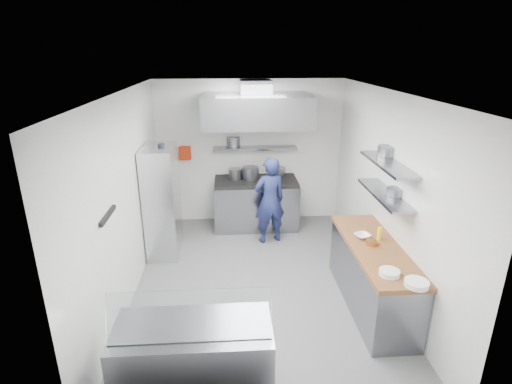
{
  "coord_description": "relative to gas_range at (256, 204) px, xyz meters",
  "views": [
    {
      "loc": [
        -0.39,
        -5.14,
        3.32
      ],
      "look_at": [
        0.0,
        0.6,
        1.25
      ],
      "focal_mm": 28.0,
      "sensor_mm": 36.0,
      "label": 1
    }
  ],
  "objects": [
    {
      "name": "floor",
      "position": [
        -0.1,
        -2.1,
        -0.45
      ],
      "size": [
        5.0,
        5.0,
        0.0
      ],
      "primitive_type": "plane",
      "color": "#4B4B4D",
      "rests_on": "ground"
    },
    {
      "name": "ceiling",
      "position": [
        -0.1,
        -2.1,
        2.35
      ],
      "size": [
        5.0,
        5.0,
        0.0
      ],
      "primitive_type": "plane",
      "rotation": [
        3.14,
        0.0,
        0.0
      ],
      "color": "silver",
      "rests_on": "wall_back"
    },
    {
      "name": "wall_back",
      "position": [
        -0.1,
        0.4,
        0.95
      ],
      "size": [
        3.6,
        2.8,
        0.02
      ],
      "primitive_type": "cube",
      "rotation": [
        1.57,
        0.0,
        0.0
      ],
      "color": "white",
      "rests_on": "floor"
    },
    {
      "name": "wall_front",
      "position": [
        -0.1,
        -4.6,
        0.95
      ],
      "size": [
        3.6,
        2.8,
        0.02
      ],
      "primitive_type": "cube",
      "rotation": [
        -1.57,
        0.0,
        0.0
      ],
      "color": "white",
      "rests_on": "floor"
    },
    {
      "name": "wall_left",
      "position": [
        -1.9,
        -2.1,
        0.95
      ],
      "size": [
        2.8,
        5.0,
        0.02
      ],
      "primitive_type": "cube",
      "rotation": [
        1.57,
        0.0,
        1.57
      ],
      "color": "white",
      "rests_on": "floor"
    },
    {
      "name": "wall_right",
      "position": [
        1.7,
        -2.1,
        0.95
      ],
      "size": [
        2.8,
        5.0,
        0.02
      ],
      "primitive_type": "cube",
      "rotation": [
        1.57,
        0.0,
        -1.57
      ],
      "color": "white",
      "rests_on": "floor"
    },
    {
      "name": "gas_range",
      "position": [
        0.0,
        0.0,
        0.0
      ],
      "size": [
        1.6,
        0.8,
        0.9
      ],
      "primitive_type": "cube",
      "color": "gray",
      "rests_on": "floor"
    },
    {
      "name": "cooktop",
      "position": [
        0.0,
        0.0,
        0.48
      ],
      "size": [
        1.57,
        0.78,
        0.06
      ],
      "primitive_type": "cube",
      "color": "black",
      "rests_on": "gas_range"
    },
    {
      "name": "stock_pot_left",
      "position": [
        -0.39,
        0.09,
        0.61
      ],
      "size": [
        0.26,
        0.26,
        0.2
      ],
      "primitive_type": "cylinder",
      "color": "slate",
      "rests_on": "cooktop"
    },
    {
      "name": "stock_pot_mid",
      "position": [
        -0.1,
        0.05,
        0.63
      ],
      "size": [
        0.31,
        0.31,
        0.24
      ],
      "primitive_type": "cylinder",
      "color": "slate",
      "rests_on": "cooktop"
    },
    {
      "name": "stock_pot_right",
      "position": [
        0.46,
        0.27,
        0.59
      ],
      "size": [
        0.27,
        0.27,
        0.16
      ],
      "primitive_type": "cylinder",
      "color": "slate",
      "rests_on": "cooktop"
    },
    {
      "name": "over_range_shelf",
      "position": [
        0.0,
        0.24,
        1.07
      ],
      "size": [
        1.6,
        0.3,
        0.04
      ],
      "primitive_type": "cube",
      "color": "gray",
      "rests_on": "wall_back"
    },
    {
      "name": "shelf_pot_a",
      "position": [
        -0.42,
        0.38,
        1.18
      ],
      "size": [
        0.25,
        0.25,
        0.18
      ],
      "primitive_type": "cylinder",
      "color": "slate",
      "rests_on": "over_range_shelf"
    },
    {
      "name": "extractor_hood",
      "position": [
        0.0,
        -0.18,
        1.85
      ],
      "size": [
        1.9,
        1.15,
        0.55
      ],
      "primitive_type": "cube",
      "color": "gray",
      "rests_on": "wall_back"
    },
    {
      "name": "hood_duct",
      "position": [
        0.0,
        0.05,
        2.23
      ],
      "size": [
        0.55,
        0.55,
        0.24
      ],
      "primitive_type": "cube",
      "color": "slate",
      "rests_on": "extractor_hood"
    },
    {
      "name": "red_firebox",
      "position": [
        -1.35,
        0.34,
        0.97
      ],
      "size": [
        0.22,
        0.1,
        0.26
      ],
      "primitive_type": "cube",
      "color": "#B12B0E",
      "rests_on": "wall_back"
    },
    {
      "name": "chef",
      "position": [
        0.2,
        -0.68,
        0.34
      ],
      "size": [
        0.66,
        0.52,
        1.57
      ],
      "primitive_type": "imported",
      "rotation": [
        0.0,
        0.0,
        3.43
      ],
      "color": "#1A214F",
      "rests_on": "floor"
    },
    {
      "name": "wire_rack",
      "position": [
        -1.63,
        -0.94,
        0.48
      ],
      "size": [
        0.5,
        0.9,
        1.85
      ],
      "primitive_type": "cube",
      "color": "silver",
      "rests_on": "floor"
    },
    {
      "name": "rack_bin_a",
      "position": [
        -1.63,
        -1.17,
        0.35
      ],
      "size": [
        0.17,
        0.21,
        0.19
      ],
      "primitive_type": "cube",
      "color": "white",
      "rests_on": "wire_rack"
    },
    {
      "name": "rack_bin_b",
      "position": [
        -1.63,
        -0.68,
        0.85
      ],
      "size": [
        0.14,
        0.18,
        0.16
      ],
      "primitive_type": "cube",
      "color": "yellow",
      "rests_on": "wire_rack"
    },
    {
      "name": "rack_jar",
      "position": [
        -1.58,
        -0.91,
        1.35
      ],
      "size": [
        0.11,
        0.11,
        0.18
      ],
      "primitive_type": "cylinder",
      "color": "black",
      "rests_on": "wire_rack"
    },
    {
      "name": "knife_strip",
      "position": [
        -1.88,
        -3.0,
        1.1
      ],
      "size": [
        0.04,
        0.55,
        0.05
      ],
      "primitive_type": "cube",
      "color": "black",
      "rests_on": "wall_left"
    },
    {
      "name": "prep_counter_base",
      "position": [
        1.38,
        -2.7,
        -0.03
      ],
      "size": [
        0.62,
        2.0,
        0.84
      ],
      "primitive_type": "cube",
      "color": "gray",
      "rests_on": "floor"
    },
    {
      "name": "prep_counter_top",
      "position": [
        1.38,
        -2.7,
        0.42
      ],
      "size": [
        0.65,
        2.04,
        0.06
      ],
      "primitive_type": "cube",
      "color": "brown",
      "rests_on": "prep_counter_base"
    },
    {
      "name": "plate_stack_a",
      "position": [
        1.5,
        -3.64,
        0.48
      ],
      "size": [
        0.26,
        0.26,
        0.06
      ],
      "primitive_type": "cylinder",
      "color": "white",
      "rests_on": "prep_counter_top"
    },
    {
      "name": "plate_stack_b",
      "position": [
        1.29,
        -3.41,
        0.48
      ],
      "size": [
        0.23,
        0.23,
        0.06
      ],
      "primitive_type": "cylinder",
      "color": "white",
      "rests_on": "prep_counter_top"
    },
    {
      "name": "copper_pan",
      "position": [
        1.34,
        -2.67,
        0.48
      ],
      "size": [
        0.15,
        0.15,
        0.06
      ],
      "primitive_type": "cylinder",
      "color": "#BF7435",
      "rests_on": "prep_counter_top"
    },
    {
      "name": "squeeze_bottle",
      "position": [
        1.49,
        -2.53,
        0.54
      ],
      "size": [
        0.06,
        0.06,
        0.18
      ],
      "primitive_type": "cylinder",
      "color": "yellow",
      "rests_on": "prep_counter_top"
    },
    {
      "name": "mixing_bowl",
      "position": [
        1.29,
        -2.45,
        0.48
      ],
      "size": [
        0.26,
        0.26,
        0.05
      ],
      "primitive_type": "imported",
      "rotation": [
        0.0,
        0.0,
        0.32
      ],
      "color": "white",
      "rests_on": "prep_counter_top"
    },
    {
      "name": "wall_shelf_lower",
      "position": [
        1.54,
        -2.4,
        1.05
      ],
      "size": [
        0.3,
        1.3,
        0.04
      ],
      "primitive_type": "cube",
      "color": "gray",
      "rests_on": "wall_right"
    },
    {
      "name": "wall_shelf_upper",
      "position": [
        1.54,
        -2.4,
        1.47
      ],
      "size": [
        0.3,
        1.3,
        0.04
      ],
      "primitive_type": "cube",
      "color": "gray",
      "rests_on": "wall_right"
    },
    {
      "name": "shelf_pot_c",
      "position": [
        1.65,
        -2.5,
        1.12
      ],
      "size": [
        0.22,
        0.22,
        0.1
      ],
      "primitive_type": "cylinder",
      "color": "slate",
      "rests_on": "wall_shelf_lower"
    },
    {
      "name": "shelf_pot_d",
      "position": [
        1.65,
        -2.07,
        1.56
      ],
      "size": [
        0.24,
        0.24,
        0.14
      ],
      "primitive_type": "cylinder",
      "color": "slate",
      "rests_on": "wall_shelf_upper"
    },
    {
      "name": "display_case",
      "position": [
        -0.88,
        -4.1,
        -0.03
      ],
      "size": [
        1.5,
        0.7,
        0.85
      ],
      "primitive_type": "cube",
      "color": "gray",
      "rests_on": "floor"
    },
    {
      "name": "display_glass",
      "position": [
        -0.88,
        -4.22,
        0.62
      ],
      "size": [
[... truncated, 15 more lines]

